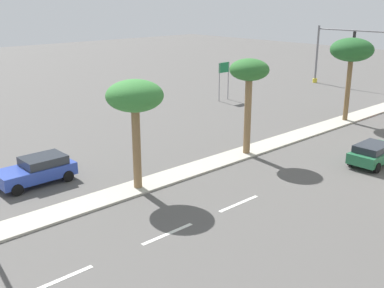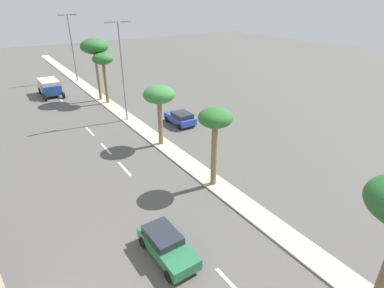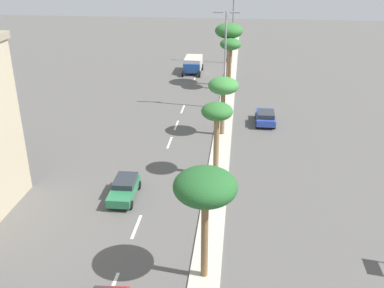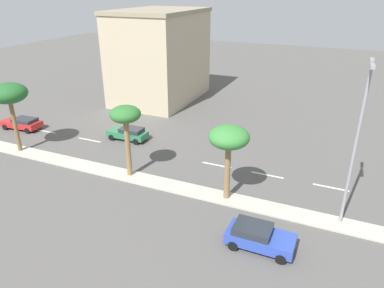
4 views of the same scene
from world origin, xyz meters
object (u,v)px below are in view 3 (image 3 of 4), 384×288
at_px(box_truck, 193,64).
at_px(street_lamp_near, 233,24).
at_px(palm_tree_left, 205,188).
at_px(palm_tree_trailing, 231,46).
at_px(palm_tree_right, 229,32).
at_px(street_lamp_inboard, 225,54).
at_px(sedan_green_far, 124,188).
at_px(sedan_blue_rear, 265,117).
at_px(palm_tree_leading, 217,115).
at_px(palm_tree_mid, 223,87).

bearing_deg(box_truck, street_lamp_near, 50.04).
relative_size(palm_tree_left, palm_tree_trailing, 1.01).
xyz_separation_m(palm_tree_right, street_lamp_near, (0.21, 13.15, -0.93)).
bearing_deg(palm_tree_trailing, street_lamp_inboard, -92.81).
bearing_deg(street_lamp_near, sedan_green_far, -98.75).
relative_size(palm_tree_trailing, palm_tree_right, 0.81).
bearing_deg(sedan_blue_rear, street_lamp_near, 99.18).
xyz_separation_m(palm_tree_trailing, sedan_green_far, (-6.92, -29.08, -5.10)).
distance_m(palm_tree_left, sedan_green_far, 11.80).
bearing_deg(street_lamp_near, palm_tree_left, -90.04).
height_order(palm_tree_trailing, box_truck, palm_tree_trailing).
bearing_deg(sedan_green_far, palm_tree_leading, 33.66).
bearing_deg(palm_tree_left, box_truck, 97.05).
bearing_deg(street_lamp_inboard, street_lamp_near, 89.35).
bearing_deg(sedan_blue_rear, sedan_green_far, -123.76).
bearing_deg(box_truck, palm_tree_mid, -76.93).
distance_m(palm_tree_left, palm_tree_leading, 12.67).
xyz_separation_m(palm_tree_left, palm_tree_right, (-0.18, 39.27, 1.49)).
bearing_deg(street_lamp_inboard, palm_tree_mid, -88.55).
distance_m(palm_tree_right, box_truck, 10.33).
relative_size(palm_tree_right, box_truck, 1.48).
distance_m(palm_tree_left, street_lamp_near, 52.43).
xyz_separation_m(palm_tree_left, sedan_blue_rear, (4.46, 25.03, -5.02)).
bearing_deg(palm_tree_right, box_truck, 130.58).
height_order(street_lamp_inboard, sedan_green_far, street_lamp_inboard).
bearing_deg(palm_tree_leading, box_truck, 99.50).
xyz_separation_m(palm_tree_trailing, palm_tree_right, (-0.33, 1.95, 1.45)).
relative_size(palm_tree_left, street_lamp_near, 0.63).
distance_m(palm_tree_right, sedan_green_far, 32.39).
xyz_separation_m(street_lamp_near, sedan_green_far, (-6.80, -44.18, -5.63)).
distance_m(palm_tree_mid, sedan_blue_rear, 7.12).
bearing_deg(palm_tree_leading, palm_tree_right, 90.12).
height_order(street_lamp_near, sedan_blue_rear, street_lamp_near).
bearing_deg(palm_tree_right, palm_tree_leading, -89.88).
height_order(palm_tree_trailing, sedan_green_far, palm_tree_trailing).
relative_size(palm_tree_leading, street_lamp_inboard, 0.56).
xyz_separation_m(street_lamp_inboard, sedan_blue_rear, (4.68, -4.60, -5.71)).
distance_m(palm_tree_leading, sedan_blue_rear, 13.94).
height_order(palm_tree_trailing, street_lamp_inboard, street_lamp_inboard).
distance_m(palm_tree_leading, street_lamp_near, 39.78).
bearing_deg(palm_tree_left, sedan_green_far, 129.39).
height_order(palm_tree_right, street_lamp_inboard, street_lamp_inboard).
bearing_deg(palm_tree_mid, sedan_blue_rear, 38.82).
height_order(palm_tree_leading, palm_tree_mid, palm_tree_leading).
bearing_deg(box_truck, street_lamp_inboard, -71.32).
bearing_deg(palm_tree_left, palm_tree_right, 90.26).
height_order(sedan_blue_rear, sedan_green_far, sedan_blue_rear).
bearing_deg(box_truck, sedan_blue_rear, -63.90).
bearing_deg(sedan_blue_rear, palm_tree_right, 108.04).
height_order(palm_tree_left, street_lamp_inboard, street_lamp_inboard).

